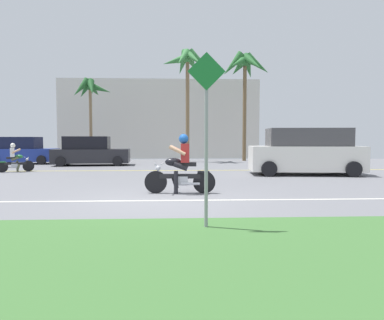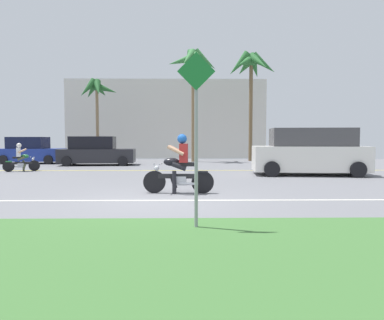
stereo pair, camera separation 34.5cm
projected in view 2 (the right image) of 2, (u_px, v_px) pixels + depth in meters
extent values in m
cube|color=slate|center=(168.00, 185.00, 11.66)|extent=(56.00, 30.00, 0.04)
cube|color=#3D6B33|center=(138.00, 253.00, 4.57)|extent=(56.00, 3.80, 0.06)
cube|color=silver|center=(161.00, 200.00, 8.69)|extent=(50.40, 0.12, 0.01)
cube|color=yellow|center=(174.00, 170.00, 17.06)|extent=(50.40, 0.12, 0.01)
cylinder|color=black|center=(154.00, 182.00, 9.89)|extent=(0.64, 0.13, 0.63)
cylinder|color=black|center=(203.00, 182.00, 9.83)|extent=(0.64, 0.13, 0.63)
cylinder|color=#B7BAC1|center=(158.00, 173.00, 9.87)|extent=(0.29, 0.07, 0.55)
cube|color=black|center=(178.00, 176.00, 9.85)|extent=(1.16, 0.17, 0.13)
cube|color=#B7BAC1|center=(180.00, 181.00, 9.85)|extent=(0.35, 0.23, 0.25)
ellipsoid|color=black|center=(172.00, 162.00, 9.83)|extent=(0.46, 0.25, 0.23)
cube|color=black|center=(186.00, 164.00, 9.82)|extent=(0.52, 0.26, 0.11)
cube|color=black|center=(202.00, 172.00, 9.81)|extent=(0.35, 0.19, 0.06)
cylinder|color=#B7BAC1|center=(161.00, 164.00, 9.85)|extent=(0.08, 0.66, 0.04)
sphere|color=#B7BAC1|center=(157.00, 168.00, 9.86)|extent=(0.15, 0.15, 0.15)
cylinder|color=#B7BAC1|center=(189.00, 184.00, 9.72)|extent=(0.53, 0.10, 0.07)
cube|color=maroon|center=(184.00, 153.00, 9.80)|extent=(0.25, 0.35, 0.53)
sphere|color=#194C9E|center=(182.00, 139.00, 9.78)|extent=(0.27, 0.27, 0.27)
cylinder|color=black|center=(179.00, 166.00, 9.93)|extent=(0.43, 0.16, 0.27)
cylinder|color=black|center=(179.00, 166.00, 9.72)|extent=(0.43, 0.16, 0.27)
cylinder|color=black|center=(174.00, 182.00, 9.71)|extent=(0.12, 0.12, 0.64)
cylinder|color=black|center=(174.00, 183.00, 9.99)|extent=(0.22, 0.13, 0.36)
cylinder|color=tan|center=(177.00, 150.00, 10.02)|extent=(0.48, 0.12, 0.30)
cylinder|color=tan|center=(176.00, 150.00, 9.59)|extent=(0.48, 0.12, 0.30)
cube|color=white|center=(309.00, 159.00, 14.89)|extent=(4.86, 2.33, 1.06)
cube|color=#444346|center=(312.00, 137.00, 14.83)|extent=(3.52, 1.93, 0.77)
cylinder|color=black|center=(342.00, 166.00, 15.70)|extent=(0.66, 0.28, 0.64)
cylinder|color=black|center=(266.00, 166.00, 15.99)|extent=(0.66, 0.28, 0.64)
cylinder|color=black|center=(358.00, 170.00, 13.85)|extent=(0.66, 0.28, 0.64)
cylinder|color=black|center=(272.00, 169.00, 14.14)|extent=(0.66, 0.28, 0.64)
cylinder|color=black|center=(368.00, 158.00, 14.68)|extent=(0.25, 0.59, 0.58)
cube|color=navy|center=(32.00, 155.00, 22.07)|extent=(3.90, 1.76, 0.79)
cube|color=black|center=(28.00, 143.00, 22.03)|extent=(2.28, 1.49, 0.73)
cylinder|color=black|center=(3.00, 160.00, 21.28)|extent=(0.56, 0.20, 0.56)
cylinder|color=black|center=(48.00, 160.00, 21.25)|extent=(0.56, 0.20, 0.56)
cylinder|color=black|center=(17.00, 158.00, 22.93)|extent=(0.56, 0.20, 0.56)
cylinder|color=black|center=(59.00, 158.00, 22.90)|extent=(0.56, 0.20, 0.56)
cube|color=#232328|center=(98.00, 156.00, 20.63)|extent=(4.45, 2.04, 0.80)
cube|color=black|center=(93.00, 143.00, 20.56)|extent=(2.61, 1.67, 0.74)
cylinder|color=black|center=(67.00, 161.00, 19.64)|extent=(0.57, 0.22, 0.56)
cylinder|color=black|center=(123.00, 161.00, 19.90)|extent=(0.57, 0.22, 0.56)
cylinder|color=black|center=(74.00, 160.00, 21.39)|extent=(0.57, 0.22, 0.56)
cylinder|color=black|center=(126.00, 159.00, 21.64)|extent=(0.57, 0.22, 0.56)
cylinder|color=#846B4C|center=(97.00, 124.00, 24.00)|extent=(0.20, 0.20, 5.12)
sphere|color=#235B28|center=(97.00, 87.00, 23.85)|extent=(0.53, 0.53, 0.53)
cone|color=#235B28|center=(106.00, 89.00, 23.82)|extent=(1.62, 0.64, 0.97)
cone|color=#235B28|center=(101.00, 91.00, 24.51)|extent=(0.83, 1.66, 1.02)
cone|color=#235B28|center=(92.00, 90.00, 24.32)|extent=(1.44, 1.44, 1.35)
cone|color=#235B28|center=(88.00, 88.00, 23.41)|extent=(1.41, 1.32, 1.47)
cone|color=#235B28|center=(98.00, 88.00, 23.23)|extent=(1.02, 1.58, 1.37)
cylinder|color=brown|center=(193.00, 110.00, 23.60)|extent=(0.25, 0.25, 7.01)
sphere|color=#337538|center=(193.00, 58.00, 23.39)|extent=(0.66, 0.66, 0.66)
cone|color=#337538|center=(205.00, 61.00, 23.31)|extent=(1.85, 0.88, 1.63)
cone|color=#337538|center=(198.00, 63.00, 24.13)|extent=(1.40, 1.97, 1.39)
cone|color=#337538|center=(189.00, 63.00, 24.14)|extent=(1.23, 1.79, 1.75)
cone|color=#337538|center=(181.00, 61.00, 23.42)|extent=(1.90, 0.69, 1.07)
cone|color=#337538|center=(188.00, 58.00, 22.67)|extent=(1.35, 1.94, 1.52)
cone|color=#337538|center=(199.00, 58.00, 22.71)|extent=(1.45, 1.95, 1.42)
cylinder|color=brown|center=(251.00, 112.00, 24.48)|extent=(0.26, 0.26, 6.97)
sphere|color=#28662D|center=(251.00, 61.00, 24.27)|extent=(0.67, 0.67, 0.67)
cone|color=#28662D|center=(264.00, 64.00, 24.15)|extent=(2.01, 1.01, 1.72)
cone|color=#28662D|center=(255.00, 67.00, 25.05)|extent=(1.48, 1.98, 1.79)
cone|color=#28662D|center=(245.00, 67.00, 25.08)|extent=(1.35, 2.13, 1.41)
cone|color=#28662D|center=(239.00, 64.00, 24.26)|extent=(1.80, 0.72, 1.88)
cone|color=#28662D|center=(245.00, 62.00, 23.63)|extent=(1.84, 1.99, 1.33)
cone|color=#28662D|center=(259.00, 62.00, 23.52)|extent=(1.48, 2.09, 1.58)
cylinder|color=black|center=(34.00, 166.00, 16.82)|extent=(0.49, 0.29, 0.51)
cylinder|color=black|center=(9.00, 166.00, 16.33)|extent=(0.49, 0.29, 0.51)
cylinder|color=#B7BAC1|center=(32.00, 161.00, 16.77)|extent=(0.23, 0.14, 0.44)
cube|color=black|center=(21.00, 163.00, 16.56)|extent=(0.88, 0.47, 0.10)
cube|color=#B7BAC1|center=(21.00, 165.00, 16.55)|extent=(0.32, 0.27, 0.20)
ellipsoid|color=#236B33|center=(25.00, 156.00, 16.61)|extent=(0.37, 0.20, 0.19)
cube|color=black|center=(17.00, 158.00, 16.47)|extent=(0.45, 0.34, 0.08)
cube|color=#236B33|center=(9.00, 162.00, 16.32)|extent=(0.30, 0.24, 0.05)
cylinder|color=#B7BAC1|center=(31.00, 157.00, 16.72)|extent=(0.25, 0.49, 0.03)
sphere|color=#B7BAC1|center=(33.00, 159.00, 16.77)|extent=(0.12, 0.12, 0.12)
cylinder|color=#B7BAC1|center=(16.00, 167.00, 16.56)|extent=(0.41, 0.24, 0.06)
cube|color=white|center=(18.00, 152.00, 16.48)|extent=(0.29, 0.33, 0.43)
sphere|color=silver|center=(19.00, 145.00, 16.48)|extent=(0.22, 0.22, 0.22)
cylinder|color=#51563D|center=(21.00, 158.00, 16.47)|extent=(0.36, 0.25, 0.21)
cylinder|color=#51563D|center=(21.00, 158.00, 16.62)|extent=(0.36, 0.25, 0.21)
cylinder|color=#51563D|center=(24.00, 166.00, 16.72)|extent=(0.12, 0.12, 0.52)
cylinder|color=#51563D|center=(24.00, 167.00, 16.54)|extent=(0.20, 0.16, 0.29)
cylinder|color=tan|center=(22.00, 151.00, 16.40)|extent=(0.38, 0.23, 0.24)
cylinder|color=tan|center=(22.00, 151.00, 16.70)|extent=(0.38, 0.23, 0.24)
cylinder|color=gray|center=(196.00, 159.00, 5.77)|extent=(0.06, 0.06, 2.39)
cube|color=#19722D|center=(196.00, 71.00, 5.66)|extent=(0.62, 0.03, 0.62)
cube|color=beige|center=(167.00, 120.00, 29.43)|extent=(15.92, 4.00, 6.28)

